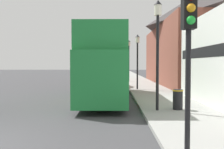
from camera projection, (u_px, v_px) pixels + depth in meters
name	position (u px, v px, depth m)	size (l,w,h in m)	color
ground_plane	(77.00, 85.00, 27.82)	(144.00, 144.00, 0.00)	#3D3D3F
sidewalk	(145.00, 86.00, 24.76)	(3.31, 108.00, 0.14)	#999993
brick_terrace_rear	(185.00, 43.00, 27.84)	(6.00, 18.62, 8.88)	brown
tour_bus	(105.00, 70.00, 16.22)	(2.45, 10.88, 4.09)	#1E7A38
parked_car_ahead_of_bus	(116.00, 81.00, 23.81)	(1.95, 4.14, 1.42)	#9E9EA3
traffic_signal	(189.00, 35.00, 5.67)	(0.28, 0.42, 3.67)	black
lamp_post_nearest	(158.00, 35.00, 11.56)	(0.35, 0.35, 4.88)	black
lamp_post_second	(137.00, 51.00, 21.30)	(0.35, 0.35, 4.46)	black
lamp_post_third	(129.00, 53.00, 31.03)	(0.35, 0.35, 4.89)	black
litter_bin	(178.00, 99.00, 11.82)	(0.48, 0.48, 0.91)	black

